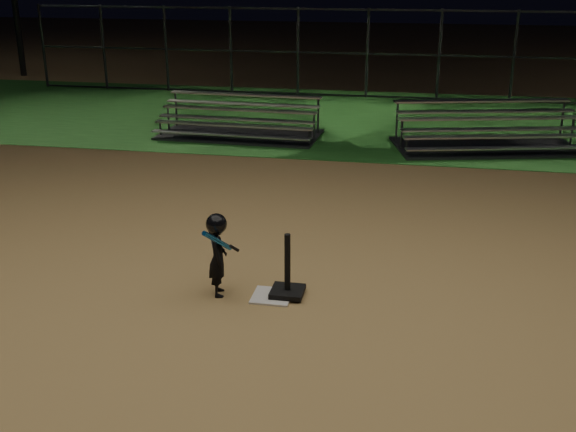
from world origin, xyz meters
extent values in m
plane|color=#A3804A|center=(0.00, 0.00, 0.00)|extent=(80.00, 80.00, 0.00)
cube|color=#1B5019|center=(0.00, 10.00, 0.01)|extent=(60.00, 8.00, 0.01)
cube|color=beige|center=(0.00, 0.00, 0.01)|extent=(0.45, 0.45, 0.02)
cube|color=black|center=(0.17, 0.07, 0.05)|extent=(0.38, 0.38, 0.06)
cylinder|color=black|center=(0.17, 0.07, 0.43)|extent=(0.07, 0.07, 0.69)
imported|color=black|center=(-0.63, -0.04, 0.45)|extent=(0.30, 0.38, 0.90)
sphere|color=black|center=(-0.63, -0.04, 0.88)|extent=(0.24, 0.24, 0.24)
cylinder|color=blue|center=(-0.58, -0.19, 0.74)|extent=(0.20, 0.56, 0.42)
cylinder|color=black|center=(-0.42, -0.07, 0.61)|extent=(0.08, 0.19, 0.14)
cube|color=#B9B9BE|center=(-2.41, 7.23, 0.35)|extent=(3.54, 0.35, 0.04)
cube|color=#B9B9BE|center=(-2.42, 6.98, 0.19)|extent=(3.54, 0.35, 0.03)
cube|color=#B9B9BE|center=(-2.39, 7.72, 0.60)|extent=(3.54, 0.35, 0.04)
cube|color=#B9B9BE|center=(-2.40, 7.47, 0.44)|extent=(3.54, 0.35, 0.03)
cube|color=#B9B9BE|center=(-2.37, 8.20, 0.85)|extent=(3.54, 0.35, 0.04)
cube|color=#B9B9BE|center=(-2.38, 7.95, 0.69)|extent=(3.54, 0.35, 0.03)
cube|color=#38383D|center=(-2.39, 7.72, 0.03)|extent=(3.61, 1.87, 0.05)
cube|color=silver|center=(3.10, 7.11, 0.38)|extent=(3.71, 1.13, 0.04)
cube|color=silver|center=(3.17, 6.86, 0.21)|extent=(3.71, 1.13, 0.03)
cube|color=silver|center=(2.98, 7.62, 0.64)|extent=(3.71, 1.13, 0.04)
cube|color=silver|center=(3.04, 7.36, 0.47)|extent=(3.71, 1.13, 0.03)
cube|color=silver|center=(2.85, 8.12, 0.90)|extent=(3.71, 1.13, 0.04)
cube|color=silver|center=(2.92, 7.86, 0.74)|extent=(3.71, 1.13, 0.03)
cube|color=#38383D|center=(2.98, 7.62, 0.03)|extent=(4.10, 2.69, 0.06)
cube|color=#38383D|center=(0.00, 13.00, 0.05)|extent=(20.00, 0.05, 0.05)
cube|color=#38383D|center=(0.00, 13.00, 1.25)|extent=(20.00, 0.05, 0.05)
cube|color=#38383D|center=(0.00, 13.00, 2.45)|extent=(20.00, 0.05, 0.05)
cylinder|color=#38383D|center=(-10.00, 13.00, 1.25)|extent=(0.08, 0.08, 2.50)
cylinder|color=#38383D|center=(-5.00, 13.00, 1.25)|extent=(0.08, 0.08, 2.50)
cylinder|color=#38383D|center=(0.00, 13.00, 1.25)|extent=(0.08, 0.08, 2.50)
cylinder|color=#38383D|center=(5.00, 13.00, 1.25)|extent=(0.08, 0.08, 2.50)
camera|label=1|loc=(1.55, -7.12, 3.67)|focal=43.32mm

